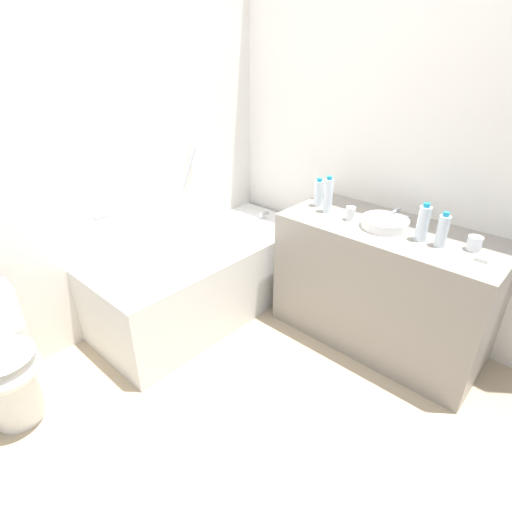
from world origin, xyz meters
name	(u,v)px	position (x,y,z in m)	size (l,w,h in m)	color
ground_plane	(227,418)	(0.00, 0.00, 0.00)	(3.98, 3.98, 0.00)	tan
wall_back_tiled	(71,147)	(0.00, 1.27, 1.29)	(3.38, 0.10, 2.58)	silver
wall_right_mirror	(391,137)	(1.54, 0.00, 1.29)	(0.10, 2.83, 2.58)	silver
bathtub	(206,275)	(0.62, 0.86, 0.30)	(1.67, 0.71, 1.16)	silver
toilet	(0,362)	(-0.76, 0.90, 0.36)	(0.36, 0.51, 0.72)	white
vanity_counter	(382,286)	(1.19, -0.26, 0.42)	(0.61, 1.35, 0.84)	gray
sink_basin	(385,223)	(1.16, -0.22, 0.86)	(0.28, 0.28, 0.06)	white
sink_faucet	(398,214)	(1.33, -0.22, 0.87)	(0.11, 0.15, 0.08)	#B8B8BE
water_bottle_0	(423,223)	(1.13, -0.45, 0.94)	(0.07, 0.07, 0.22)	silver
water_bottle_1	(319,193)	(1.20, 0.30, 0.93)	(0.06, 0.06, 0.19)	silver
water_bottle_2	(442,231)	(1.13, -0.56, 0.93)	(0.06, 0.06, 0.20)	silver
water_bottle_3	(328,195)	(1.14, 0.19, 0.95)	(0.06, 0.06, 0.24)	silver
drinking_glass_0	(474,243)	(1.20, -0.72, 0.87)	(0.08, 0.08, 0.08)	white
drinking_glass_1	(350,213)	(1.12, 0.00, 0.88)	(0.06, 0.06, 0.09)	white
soap_dish	(484,257)	(1.13, -0.79, 0.85)	(0.09, 0.06, 0.02)	white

